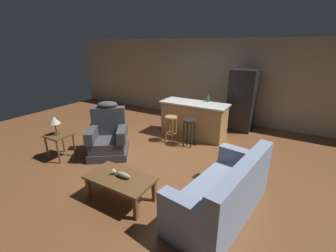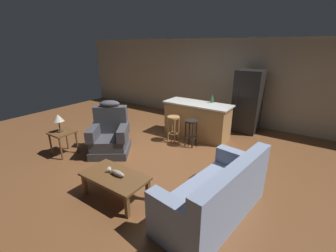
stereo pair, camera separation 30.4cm
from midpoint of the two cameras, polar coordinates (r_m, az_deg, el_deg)
The scene contains 13 objects.
ground_plane at distance 5.25m, azimuth -1.45°, elevation -7.34°, with size 12.00×12.00×0.00m.
back_wall at distance 7.58m, azimuth 11.24°, elevation 11.23°, with size 12.00×0.05×2.60m.
coffee_table at distance 3.81m, azimuth -14.37°, elevation -13.20°, with size 1.10×0.60×0.42m.
fish_figurine at distance 3.76m, azimuth -14.05°, elevation -11.92°, with size 0.34×0.10×0.10m.
couch at distance 3.51m, azimuth 11.56°, elevation -16.60°, with size 1.10×2.00×0.94m.
recliner_near_lamp at distance 5.36m, azimuth -16.44°, elevation -2.64°, with size 1.17×1.17×1.20m.
end_table at distance 5.56m, azimuth -27.32°, elevation -2.86°, with size 0.48×0.48×0.56m.
table_lamp at distance 5.44m, azimuth -28.33°, elevation 1.10°, with size 0.24×0.24×0.41m.
kitchen_island at distance 6.16m, azimuth 5.13°, elevation 1.66°, with size 1.80×0.70×0.95m.
bar_stool_left at distance 5.79m, azimuth -0.72°, elevation 0.47°, with size 0.32×0.32×0.68m.
bar_stool_right at distance 5.56m, azimuth 3.88°, elevation -0.44°, with size 0.32×0.32×0.68m.
refrigerator at distance 6.85m, azimuth 17.01°, elevation 6.23°, with size 0.70×0.69×1.76m.
bottle_tall_green at distance 6.14m, azimuth 8.80°, elevation 6.83°, with size 0.07×0.07×0.22m.
Camera 1 is at (2.34, -4.03, 2.41)m, focal length 24.00 mm.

